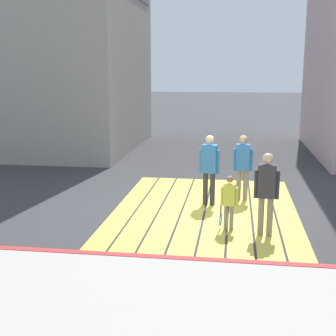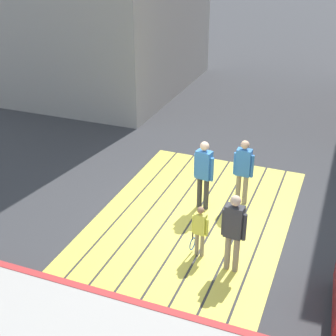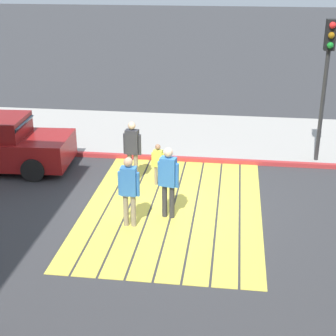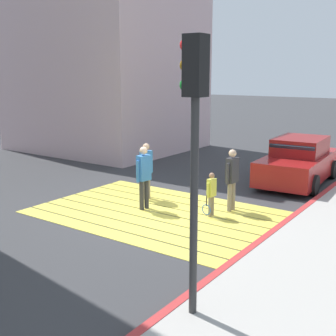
{
  "view_description": "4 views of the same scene",
  "coord_description": "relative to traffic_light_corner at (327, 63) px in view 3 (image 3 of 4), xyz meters",
  "views": [
    {
      "loc": [
        -10.82,
        -0.66,
        3.34
      ],
      "look_at": [
        0.3,
        0.95,
        0.96
      ],
      "focal_mm": 49.86,
      "sensor_mm": 36.0,
      "label": 1
    },
    {
      "loc": [
        -9.3,
        -3.0,
        6.27
      ],
      "look_at": [
        0.45,
        0.84,
        0.94
      ],
      "focal_mm": 51.87,
      "sensor_mm": 36.0,
      "label": 2
    },
    {
      "loc": [
        11.34,
        1.38,
        5.76
      ],
      "look_at": [
        0.39,
        -0.07,
        1.24
      ],
      "focal_mm": 54.71,
      "sensor_mm": 36.0,
      "label": 3
    },
    {
      "loc": [
        -6.82,
        9.18,
        3.72
      ],
      "look_at": [
        -0.07,
        -0.44,
        1.18
      ],
      "focal_mm": 46.98,
      "sensor_mm": 36.0,
      "label": 4
    }
  ],
  "objects": [
    {
      "name": "crosswalk_stripes",
      "position": [
        3.58,
        -3.93,
        -3.03
      ],
      "size": [
        6.4,
        4.35,
        0.01
      ],
      "color": "#EAD64C",
      "rests_on": "ground"
    },
    {
      "name": "pedestrian_child_with_racket",
      "position": [
        2.22,
        -4.5,
        -2.38
      ],
      "size": [
        0.28,
        0.38,
        1.19
      ],
      "color": "gray",
      "rests_on": "ground"
    },
    {
      "name": "curb_painted",
      "position": [
        0.33,
        -3.93,
        -2.97
      ],
      "size": [
        0.16,
        40.0,
        0.13
      ],
      "primitive_type": "cube",
      "color": "#BC3333",
      "rests_on": "ground"
    },
    {
      "name": "traffic_light_corner",
      "position": [
        0.0,
        0.0,
        0.0
      ],
      "size": [
        0.39,
        0.28,
        4.24
      ],
      "color": "#2D2D2D",
      "rests_on": "ground"
    },
    {
      "name": "sidewalk_west",
      "position": [
        -2.02,
        -3.93,
        -2.98
      ],
      "size": [
        4.8,
        40.0,
        0.12
      ],
      "primitive_type": "cube",
      "color": "#ADA8A0",
      "rests_on": "ground"
    },
    {
      "name": "pedestrian_adult_lead",
      "position": [
        2.01,
        -5.25,
        -2.04
      ],
      "size": [
        0.25,
        0.5,
        1.72
      ],
      "color": "gray",
      "rests_on": "ground"
    },
    {
      "name": "pedestrian_adult_side",
      "position": [
        4.05,
        -3.99,
        -2.01
      ],
      "size": [
        0.29,
        0.51,
        1.77
      ],
      "color": "#333338",
      "rests_on": "ground"
    },
    {
      "name": "pedestrian_adult_trailing",
      "position": [
        4.61,
        -4.81,
        -2.04
      ],
      "size": [
        0.22,
        0.5,
        1.7
      ],
      "color": "gray",
      "rests_on": "ground"
    },
    {
      "name": "ground_plane",
      "position": [
        3.58,
        -3.93,
        -3.04
      ],
      "size": [
        120.0,
        120.0,
        0.0
      ],
      "primitive_type": "plane",
      "color": "#38383A"
    }
  ]
}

